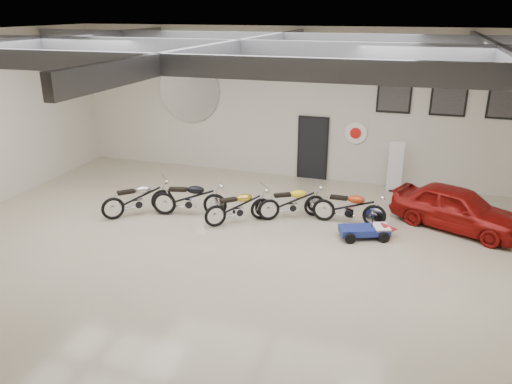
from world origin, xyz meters
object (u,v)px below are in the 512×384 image
(motorcycle_gold, at_px, (239,206))
(go_kart, at_px, (370,228))
(motorcycle_silver, at_px, (138,198))
(motorcycle_black, at_px, (189,198))
(motorcycle_red, at_px, (349,206))
(motorcycle_yellow, at_px, (292,201))
(banner_stand, at_px, (395,165))
(vintage_car, at_px, (457,208))

(motorcycle_gold, bearing_deg, go_kart, -38.79)
(motorcycle_silver, distance_m, motorcycle_black, 1.46)
(motorcycle_silver, bearing_deg, motorcycle_red, -32.71)
(motorcycle_yellow, distance_m, motorcycle_red, 1.56)
(banner_stand, bearing_deg, motorcycle_gold, -148.63)
(banner_stand, height_order, motorcycle_gold, banner_stand)
(motorcycle_black, distance_m, go_kart, 4.99)
(motorcycle_red, bearing_deg, motorcycle_yellow, -177.08)
(motorcycle_silver, relative_size, motorcycle_red, 1.03)
(motorcycle_gold, bearing_deg, banner_stand, 4.52)
(motorcycle_yellow, distance_m, go_kart, 2.30)
(motorcycle_gold, distance_m, motorcycle_red, 2.99)
(motorcycle_yellow, relative_size, go_kart, 1.24)
(banner_stand, relative_size, go_kart, 1.12)
(banner_stand, relative_size, vintage_car, 0.51)
(banner_stand, distance_m, motorcycle_silver, 8.01)
(banner_stand, bearing_deg, go_kart, -109.67)
(motorcycle_silver, relative_size, motorcycle_yellow, 1.05)
(motorcycle_gold, distance_m, vintage_car, 5.79)
(motorcycle_black, bearing_deg, go_kart, -12.66)
(motorcycle_silver, xyz_separation_m, vintage_car, (8.50, 1.79, 0.06))
(banner_stand, bearing_deg, vintage_car, -69.08)
(motorcycle_silver, bearing_deg, motorcycle_black, -27.75)
(motorcycle_gold, relative_size, motorcycle_red, 0.98)
(motorcycle_gold, height_order, motorcycle_yellow, same)
(go_kart, bearing_deg, motorcycle_gold, 160.03)
(motorcycle_gold, distance_m, go_kart, 3.50)
(motorcycle_yellow, xyz_separation_m, vintage_car, (4.30, 0.66, 0.08))
(motorcycle_silver, relative_size, go_kart, 1.30)
(motorcycle_silver, xyz_separation_m, motorcycle_black, (1.40, 0.42, 0.02))
(motorcycle_red, bearing_deg, motorcycle_gold, -163.58)
(motorcycle_gold, bearing_deg, motorcycle_red, -24.21)
(vintage_car, bearing_deg, banner_stand, 58.68)
(banner_stand, height_order, motorcycle_red, banner_stand)
(motorcycle_yellow, distance_m, vintage_car, 4.36)
(motorcycle_black, distance_m, motorcycle_gold, 1.49)
(motorcycle_red, bearing_deg, vintage_car, 11.84)
(banner_stand, bearing_deg, motorcycle_silver, -161.65)
(banner_stand, relative_size, motorcycle_red, 0.88)
(motorcycle_gold, distance_m, motorcycle_yellow, 1.51)
(motorcycle_gold, height_order, vintage_car, vintage_car)
(motorcycle_gold, bearing_deg, motorcycle_yellow, -10.26)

